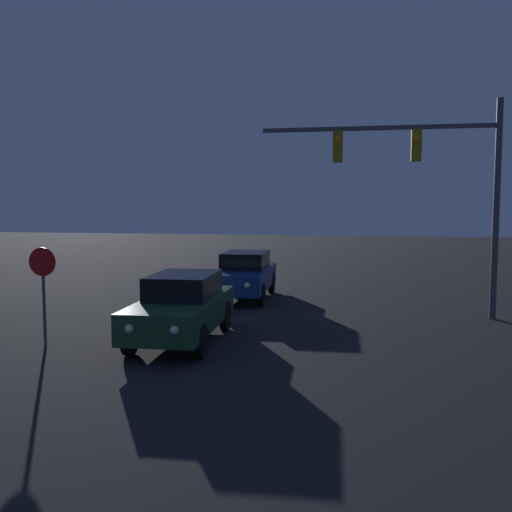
% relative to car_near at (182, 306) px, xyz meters
% --- Properties ---
extents(car_near, '(1.91, 4.55, 1.60)m').
position_rel_car_near_xyz_m(car_near, '(0.00, 0.00, 0.00)').
color(car_near, '#1E4728').
rests_on(car_near, ground_plane).
extents(car_far, '(1.87, 4.54, 1.60)m').
position_rel_car_near_xyz_m(car_far, '(0.17, 6.38, 0.00)').
color(car_far, navy).
rests_on(car_far, ground_plane).
extents(traffic_signal_mast, '(6.72, 0.30, 6.17)m').
position_rel_car_near_xyz_m(traffic_signal_mast, '(6.04, 4.17, 3.36)').
color(traffic_signal_mast, '#4C4C51').
rests_on(traffic_signal_mast, ground_plane).
extents(stop_sign, '(0.65, 0.07, 2.28)m').
position_rel_car_near_xyz_m(stop_sign, '(-2.89, -1.15, 0.74)').
color(stop_sign, '#4C4C51').
rests_on(stop_sign, ground_plane).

